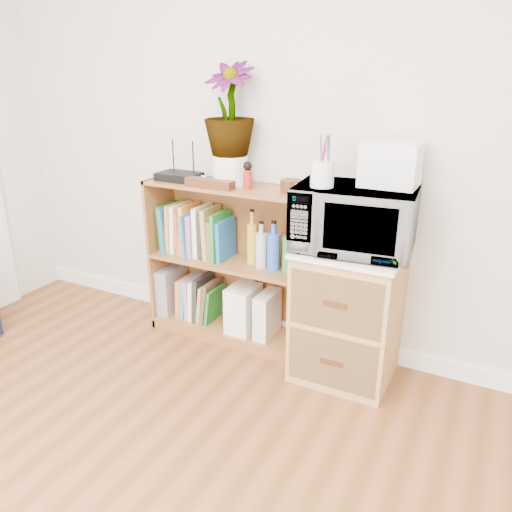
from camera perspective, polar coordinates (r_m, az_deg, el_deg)
The scene contains 21 objects.
skirting_board at distance 3.11m, azimuth 4.14°, elevation -8.47°, with size 4.00×0.02×0.10m, color white.
bookshelf at distance 2.95m, azimuth -2.97°, elevation -0.93°, with size 1.00×0.30×0.95m, color brown.
wicker_unit at distance 2.67m, azimuth 10.40°, elevation -6.66°, with size 0.50×0.45×0.70m, color #9E7542.
microwave at distance 2.47m, azimuth 11.12°, elevation 4.20°, with size 0.57×0.39×0.32m, color silver.
pen_cup at distance 2.39m, azimuth 7.58°, elevation 9.30°, with size 0.11×0.11×0.12m, color white.
small_appliance at distance 2.46m, azimuth 15.17°, elevation 10.11°, with size 0.26×0.22×0.21m, color white.
router at distance 2.96m, azimuth -8.79°, elevation 8.98°, with size 0.24×0.17×0.04m, color black.
white_bowl at distance 2.90m, azimuth -7.12°, elevation 8.66°, with size 0.13×0.13×0.03m, color white.
plant_pot at distance 2.81m, azimuth -2.94°, elevation 9.79°, with size 0.19×0.19×0.16m, color silver.
potted_plant at distance 2.77m, azimuth -3.07°, elevation 16.40°, with size 0.27×0.27×0.49m, color #38702C.
trinket_box at distance 2.76m, azimuth -5.31°, elevation 8.26°, with size 0.28×0.07×0.05m, color #39230F.
kokeshi_doll at distance 2.70m, azimuth -0.96°, elevation 8.71°, with size 0.05×0.05×0.10m, color maroon.
wooden_bowl at distance 2.65m, azimuth 3.97°, elevation 8.00°, with size 0.11×0.11×0.06m, color #371D0F.
paint_jars at distance 2.52m, azimuth 5.50°, elevation 7.14°, with size 0.10×0.04×0.05m, color pink.
file_box at distance 3.28m, azimuth -9.57°, elevation -3.78°, with size 0.09×0.24×0.30m, color slate.
magazine_holder_left at distance 3.02m, azimuth -1.93°, elevation -5.82°, with size 0.09×0.23×0.28m, color white.
magazine_holder_mid at distance 3.00m, azimuth -0.90°, elevation -6.14°, with size 0.09×0.22×0.28m, color white.
magazine_holder_right at distance 2.95m, azimuth 1.30°, elevation -6.69°, with size 0.09×0.22×0.27m, color silver.
cookbooks at distance 3.02m, azimuth -7.06°, elevation 2.76°, with size 0.45×0.20×0.30m.
liquor_bottles at distance 2.78m, azimuth 1.54°, elevation 1.29°, with size 0.30×0.07×0.31m.
lower_books at distance 3.18m, azimuth -6.51°, elevation -4.82°, with size 0.26×0.19×0.29m.
Camera 1 is at (1.04, -0.27, 1.56)m, focal length 35.00 mm.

